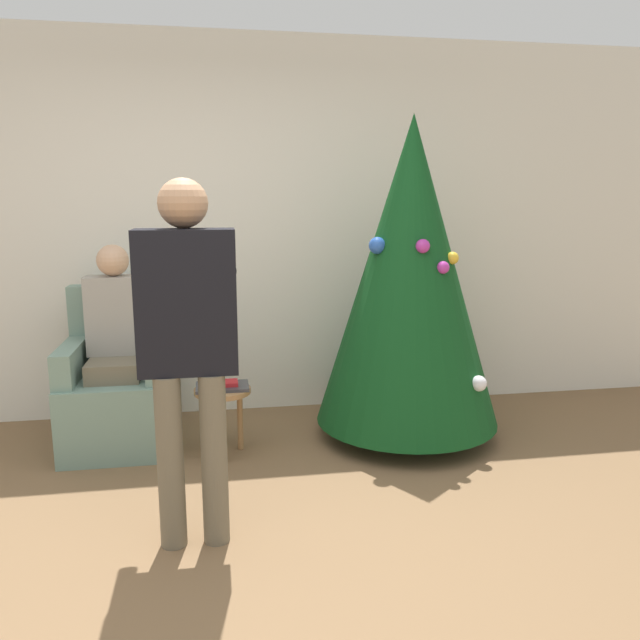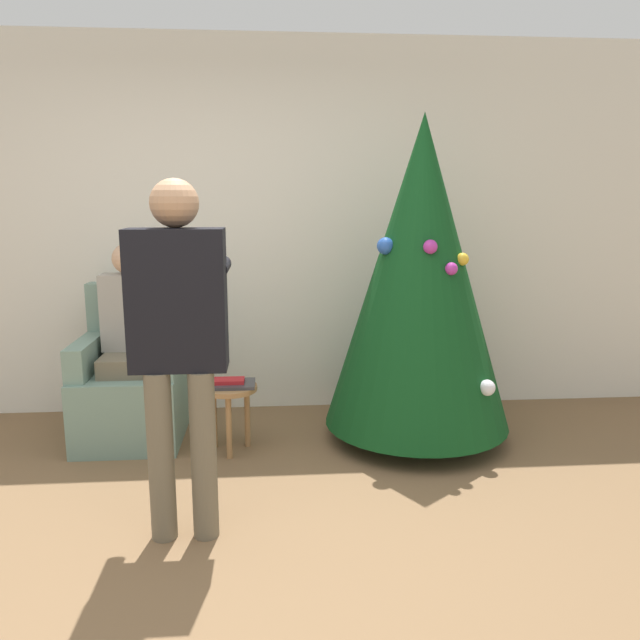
% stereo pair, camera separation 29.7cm
% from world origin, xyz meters
% --- Properties ---
extents(ground_plane, '(14.00, 14.00, 0.00)m').
position_xyz_m(ground_plane, '(0.00, 0.00, 0.00)').
color(ground_plane, brown).
extents(wall_back, '(8.00, 0.06, 2.70)m').
position_xyz_m(wall_back, '(0.00, 2.23, 1.35)').
color(wall_back, silver).
rests_on(wall_back, ground_plane).
extents(christmas_tree, '(1.20, 1.20, 2.09)m').
position_xyz_m(christmas_tree, '(1.29, 1.48, 1.10)').
color(christmas_tree, brown).
rests_on(christmas_tree, ground_plane).
extents(armchair, '(0.65, 0.74, 1.01)m').
position_xyz_m(armchair, '(-0.58, 1.68, 0.35)').
color(armchair, gray).
rests_on(armchair, ground_plane).
extents(person_seated, '(0.36, 0.46, 1.29)m').
position_xyz_m(person_seated, '(-0.58, 1.65, 0.71)').
color(person_seated, '#6B604C').
rests_on(person_seated, ground_plane).
extents(person_standing, '(0.45, 0.57, 1.66)m').
position_xyz_m(person_standing, '(-0.07, 0.41, 1.00)').
color(person_standing, '#6B604C').
rests_on(person_standing, ground_plane).
extents(side_stool, '(0.35, 0.35, 0.43)m').
position_xyz_m(side_stool, '(0.08, 1.37, 0.35)').
color(side_stool, '#A37547').
rests_on(side_stool, ground_plane).
extents(laptop, '(0.32, 0.21, 0.02)m').
position_xyz_m(laptop, '(0.08, 1.37, 0.44)').
color(laptop, '#38383D').
rests_on(laptop, side_stool).
extents(book, '(0.19, 0.12, 0.02)m').
position_xyz_m(book, '(0.08, 1.37, 0.46)').
color(book, '#B21E23').
rests_on(book, laptop).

